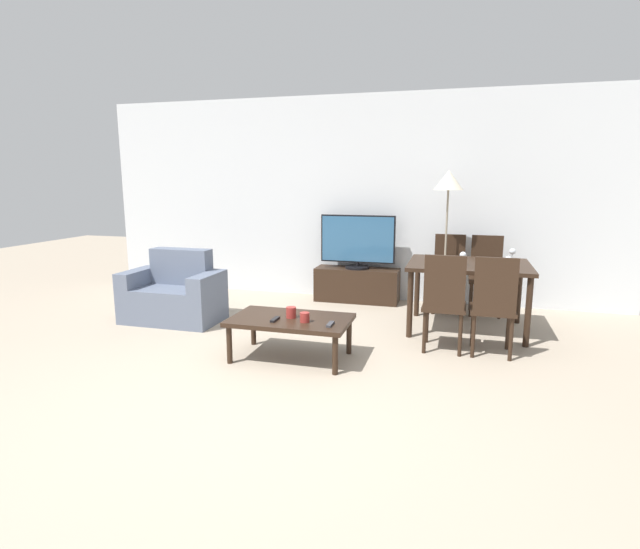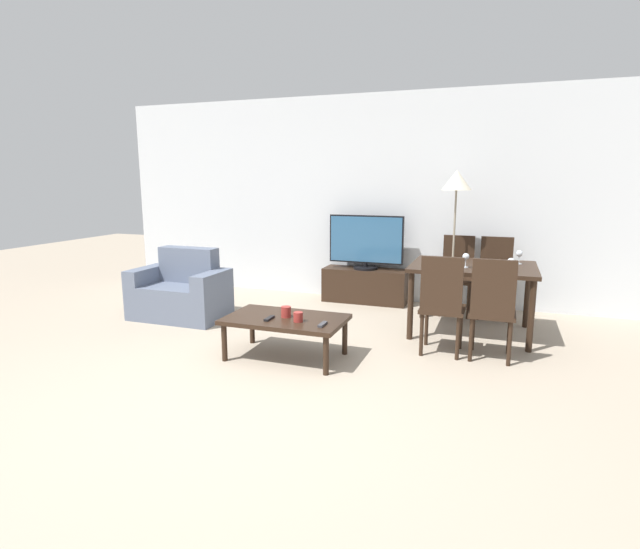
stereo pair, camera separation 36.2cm
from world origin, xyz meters
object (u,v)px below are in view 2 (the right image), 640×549
at_px(dining_chair_far, 495,274).
at_px(wine_glass_left, 466,258).
at_px(dining_chair_near, 442,301).
at_px(dining_table, 473,273).
at_px(tv_stand, 365,285).
at_px(tv, 366,242).
at_px(cup_white_near, 286,312).
at_px(dining_chair_far_left, 457,271).
at_px(armchair, 181,293).
at_px(wine_glass_right, 511,263).
at_px(coffee_table, 285,322).
at_px(remote_secondary, 269,318).
at_px(dining_chair_near_right, 492,306).
at_px(remote_primary, 323,324).
at_px(cup_colored_far, 298,317).
at_px(wine_glass_center, 519,254).
at_px(floor_lamp, 456,189).

bearing_deg(dining_chair_far, wine_glass_left, -106.06).
bearing_deg(dining_chair_near, dining_table, 74.69).
height_order(tv_stand, tv, tv).
relative_size(dining_chair_far, cup_white_near, 9.53).
distance_m(tv_stand, dining_chair_far_left, 1.22).
xyz_separation_m(armchair, wine_glass_right, (3.59, 0.17, 0.54)).
bearing_deg(tv, dining_chair_far, -4.84).
distance_m(armchair, dining_chair_far, 3.71).
bearing_deg(coffee_table, wine_glass_left, 38.12).
height_order(remote_secondary, wine_glass_right, wine_glass_right).
bearing_deg(armchair, dining_chair_far, 21.04).
distance_m(armchair, coffee_table, 1.89).
bearing_deg(dining_chair_near_right, remote_primary, -153.50).
distance_m(dining_chair_near, cup_colored_far, 1.33).
height_order(remote_primary, wine_glass_left, wine_glass_left).
bearing_deg(tv, remote_secondary, -95.95).
height_order(tv_stand, coffee_table, tv_stand).
relative_size(tv, coffee_table, 0.91).
bearing_deg(wine_glass_left, dining_chair_far_left, 98.72).
bearing_deg(wine_glass_left, armchair, -173.91).
distance_m(wine_glass_center, wine_glass_right, 0.59).
bearing_deg(coffee_table, floor_lamp, 58.28).
bearing_deg(coffee_table, wine_glass_right, 27.44).
height_order(floor_lamp, cup_white_near, floor_lamp).
xyz_separation_m(dining_chair_near, cup_colored_far, (-1.16, -0.64, -0.09)).
bearing_deg(wine_glass_left, cup_white_near, -141.98).
bearing_deg(dining_chair_near, floor_lamp, 91.89).
bearing_deg(dining_chair_far_left, remote_primary, -111.98).
bearing_deg(cup_white_near, wine_glass_left, 38.02).
xyz_separation_m(remote_secondary, cup_colored_far, (0.27, 0.02, 0.03)).
distance_m(cup_colored_far, wine_glass_left, 1.86).
bearing_deg(cup_white_near, coffee_table, -117.14).
relative_size(armchair, dining_chair_near_right, 1.15).
xyz_separation_m(remote_primary, remote_secondary, (-0.51, 0.01, 0.00)).
height_order(coffee_table, dining_chair_near_right, dining_chair_near_right).
bearing_deg(tv_stand, wine_glass_center, -21.42).
relative_size(dining_chair_near_right, wine_glass_center, 6.44).
xyz_separation_m(coffee_table, wine_glass_left, (1.47, 1.16, 0.50)).
bearing_deg(dining_chair_far_left, dining_chair_far, 0.00).
relative_size(coffee_table, remote_primary, 7.17).
bearing_deg(tv_stand, armchair, -141.42).
height_order(coffee_table, dining_chair_far, dining_chair_far).
distance_m(coffee_table, dining_table, 2.07).
relative_size(armchair, dining_chair_near, 1.15).
bearing_deg(dining_chair_near_right, tv_stand, 132.92).
bearing_deg(dining_chair_far_left, floor_lamp, -118.98).
bearing_deg(wine_glass_right, dining_table, 134.29).
xyz_separation_m(coffee_table, dining_table, (1.54, 1.35, 0.31)).
bearing_deg(wine_glass_center, tv, 158.65).
xyz_separation_m(dining_chair_near_right, remote_primary, (-1.36, -0.68, -0.12)).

